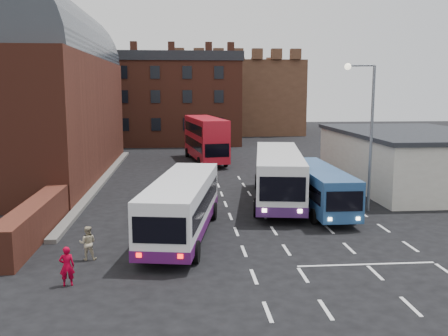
{
  "coord_description": "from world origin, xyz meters",
  "views": [
    {
      "loc": [
        -2.82,
        -22.83,
        7.42
      ],
      "look_at": [
        0.0,
        10.0,
        2.2
      ],
      "focal_mm": 40.0,
      "sensor_mm": 36.0,
      "label": 1
    }
  ],
  "objects": [
    {
      "name": "bus_red_double",
      "position": [
        -0.36,
        28.05,
        2.42
      ],
      "size": [
        4.13,
        11.61,
        4.55
      ],
      "rotation": [
        0.0,
        0.0,
        3.28
      ],
      "color": "red",
      "rests_on": "ground"
    },
    {
      "name": "bus_white_outbound",
      "position": [
        -2.82,
        1.83,
        1.75
      ],
      "size": [
        4.29,
        11.15,
        2.97
      ],
      "rotation": [
        0.0,
        0.0,
        -0.17
      ],
      "color": "white",
      "rests_on": "ground"
    },
    {
      "name": "forecourt_wall",
      "position": [
        -10.2,
        2.0,
        0.9
      ],
      "size": [
        1.2,
        10.0,
        1.8
      ],
      "primitive_type": "cube",
      "color": "#602B1E",
      "rests_on": "ground"
    },
    {
      "name": "pedestrian_beige",
      "position": [
        -6.97,
        -1.35,
        0.76
      ],
      "size": [
        0.74,
        0.58,
        1.51
      ],
      "primitive_type": "imported",
      "rotation": [
        0.0,
        0.0,
        3.15
      ],
      "color": "#B8AB8A",
      "rests_on": "ground"
    },
    {
      "name": "brick_terrace",
      "position": [
        -6.0,
        46.0,
        5.5
      ],
      "size": [
        22.0,
        10.0,
        11.0
      ],
      "primitive_type": "cube",
      "color": "brown",
      "rests_on": "ground"
    },
    {
      "name": "street_lamp",
      "position": [
        8.3,
        6.34,
        5.4
      ],
      "size": [
        1.78,
        0.67,
        8.94
      ],
      "rotation": [
        0.0,
        0.0,
        -0.25
      ],
      "color": "slate",
      "rests_on": "ground"
    },
    {
      "name": "castle_keep",
      "position": [
        6.0,
        66.0,
        6.0
      ],
      "size": [
        22.0,
        22.0,
        12.0
      ],
      "primitive_type": "cube",
      "color": "brown",
      "rests_on": "ground"
    },
    {
      "name": "pedestrian_red",
      "position": [
        -7.22,
        -4.29,
        0.78
      ],
      "size": [
        0.62,
        0.46,
        1.55
      ],
      "primitive_type": "imported",
      "rotation": [
        0.0,
        0.0,
        3.32
      ],
      "color": "#A2001D",
      "rests_on": "ground"
    },
    {
      "name": "ground",
      "position": [
        0.0,
        0.0,
        0.0
      ],
      "size": [
        180.0,
        180.0,
        0.0
      ],
      "primitive_type": "plane",
      "color": "black"
    },
    {
      "name": "bus_blue",
      "position": [
        5.57,
        6.6,
        1.56
      ],
      "size": [
        2.47,
        9.72,
        2.65
      ],
      "rotation": [
        0.0,
        0.0,
        3.14
      ],
      "color": "navy",
      "rests_on": "ground"
    },
    {
      "name": "railway_station",
      "position": [
        -15.5,
        21.0,
        7.64
      ],
      "size": [
        12.0,
        28.0,
        16.0
      ],
      "color": "#602B1E",
      "rests_on": "ground"
    },
    {
      "name": "cream_building",
      "position": [
        15.0,
        14.0,
        2.16
      ],
      "size": [
        10.4,
        16.4,
        4.25
      ],
      "color": "beige",
      "rests_on": "ground"
    },
    {
      "name": "bus_white_inbound",
      "position": [
        3.5,
        9.04,
        1.98
      ],
      "size": [
        4.69,
        12.61,
        3.36
      ],
      "rotation": [
        0.0,
        0.0,
        2.98
      ],
      "color": "silver",
      "rests_on": "ground"
    }
  ]
}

